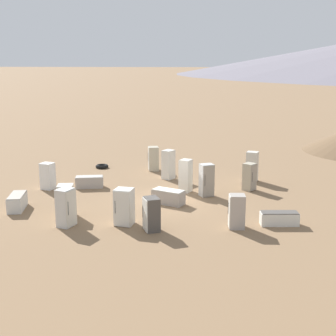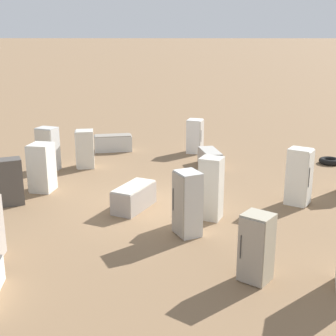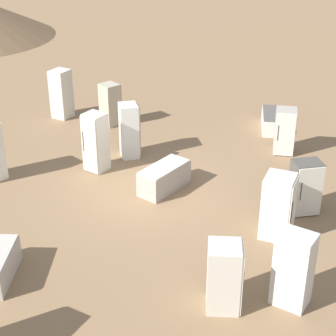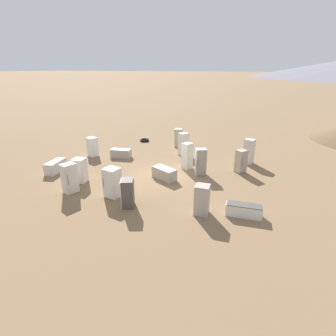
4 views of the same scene
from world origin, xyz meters
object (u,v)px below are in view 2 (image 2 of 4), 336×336
Objects in this scene: discarded_fridge_3 at (210,158)px; discarded_fridge_15 at (299,177)px; discarded_fridge_0 at (134,197)px; scrap_tire at (330,161)px; discarded_fridge_4 at (187,204)px; discarded_fridge_6 at (195,136)px; discarded_fridge_9 at (42,167)px; discarded_fridge_12 at (211,188)px; discarded_fridge_7 at (48,149)px; discarded_fridge_14 at (10,182)px; discarded_fridge_1 at (256,248)px; discarded_fridge_10 at (113,143)px; discarded_fridge_8 at (85,149)px.

discarded_fridge_15 is at bearing -71.66° from discarded_fridge_3.
discarded_fridge_0 is 2.06× the size of scrap_tire.
discarded_fridge_4 is (6.96, -0.99, 0.56)m from discarded_fridge_3.
discarded_fridge_4 is at bearing -24.29° from discarded_fridge_15.
discarded_fridge_6 is 7.46m from discarded_fridge_15.
discarded_fridge_12 reaches higher than discarded_fridge_9.
discarded_fridge_15 reaches higher than discarded_fridge_9.
discarded_fridge_4 is 8.32m from discarded_fridge_7.
discarded_fridge_14 is at bearing -160.24° from discarded_fridge_0.
discarded_fridge_1 is at bearing 148.04° from discarded_fridge_7.
discarded_fridge_14 is at bearing -65.98° from scrap_tire.
discarded_fridge_9 is 1.50m from discarded_fridge_14.
discarded_fridge_15 reaches higher than discarded_fridge_4.
discarded_fridge_6 is 0.84× the size of discarded_fridge_10.
discarded_fridge_3 is 0.91× the size of discarded_fridge_12.
discarded_fridge_3 is 1.93× the size of scrap_tire.
discarded_fridge_1 is 1.77× the size of scrap_tire.
discarded_fridge_1 is at bearing 21.20° from discarded_fridge_6.
discarded_fridge_8 is 10.38m from scrap_tire.
discarded_fridge_3 is at bearing -35.21° from discarded_fridge_4.
discarded_fridge_6 reaches higher than discarded_fridge_8.
discarded_fridge_9 reaches higher than discarded_fridge_6.
discarded_fridge_14 is (4.72, -6.71, 0.42)m from discarded_fridge_3.
scrap_tire is (-0.87, 10.33, -0.66)m from discarded_fridge_8.
discarded_fridge_4 is (-2.43, -1.52, 0.11)m from discarded_fridge_1.
discarded_fridge_4 reaches higher than discarded_fridge_14.
discarded_fridge_0 is 5.78m from discarded_fridge_7.
discarded_fridge_1 is at bearing -175.09° from discarded_fridge_4.
discarded_fridge_8 is at bearing -87.11° from discarded_fridge_15.
discarded_fridge_9 is 6.10m from discarded_fridge_10.
discarded_fridge_7 reaches higher than discarded_fridge_10.
discarded_fridge_1 is 0.84× the size of discarded_fridge_12.
discarded_fridge_14 is (-0.29, -4.05, 0.38)m from discarded_fridge_0.
discarded_fridge_3 is at bearing 108.33° from discarded_fridge_12.
discarded_fridge_4 is 0.96× the size of discarded_fridge_12.
discarded_fridge_9 is at bearing -163.38° from discarded_fridge_3.
discarded_fridge_9 reaches higher than discarded_fridge_1.
discarded_fridge_15 is (4.11, 7.81, 0.15)m from discarded_fridge_8.
discarded_fridge_7 is (-8.60, -7.11, 0.09)m from discarded_fridge_1.
discarded_fridge_6 is at bearing -29.63° from discarded_fridge_4.
discarded_fridge_8 is at bearing 142.04° from discarded_fridge_0.
discarded_fridge_7 reaches higher than discarded_fridge_0.
discarded_fridge_4 is 1.07× the size of discarded_fridge_9.
discarded_fridge_4 reaches higher than discarded_fridge_7.
discarded_fridge_10 is (-7.51, -1.78, 0.00)m from discarded_fridge_0.
discarded_fridge_10 is 9.78m from scrap_tire.
discarded_fridge_8 is 4.67m from discarded_fridge_14.
discarded_fridge_8 reaches higher than discarded_fridge_0.
discarded_fridge_10 reaches higher than discarded_fridge_3.
discarded_fridge_15 is (1.06, 8.70, 0.08)m from discarded_fridge_9.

